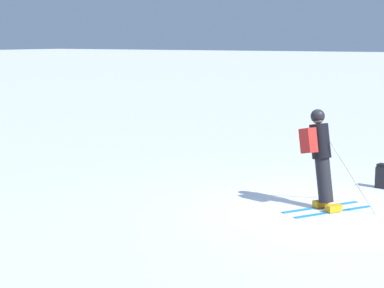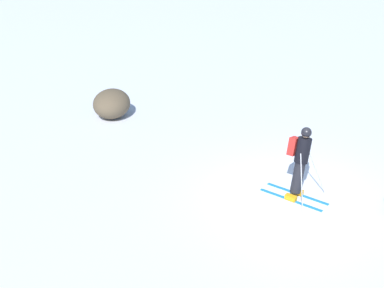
{
  "view_description": "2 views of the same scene",
  "coord_description": "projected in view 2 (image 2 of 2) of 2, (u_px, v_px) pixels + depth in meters",
  "views": [
    {
      "loc": [
        -3.84,
        10.66,
        2.99
      ],
      "look_at": [
        0.52,
        3.73,
        1.66
      ],
      "focal_mm": 60.0,
      "sensor_mm": 36.0,
      "label": 1
    },
    {
      "loc": [
        -11.52,
        1.22,
        7.05
      ],
      "look_at": [
        0.0,
        2.55,
        1.33
      ],
      "focal_mm": 50.0,
      "sensor_mm": 36.0,
      "label": 2
    }
  ],
  "objects": [
    {
      "name": "ground_plane",
      "position": [
        294.0,
        197.0,
        13.26
      ],
      "size": [
        300.0,
        300.0,
        0.0
      ],
      "primitive_type": "plane",
      "color": "white"
    },
    {
      "name": "exposed_boulder_0",
      "position": [
        112.0,
        104.0,
        17.6
      ],
      "size": [
        1.43,
        1.21,
        0.93
      ],
      "primitive_type": "ellipsoid",
      "color": "brown",
      "rests_on": "ground"
    },
    {
      "name": "skier",
      "position": [
        300.0,
        158.0,
        12.99
      ],
      "size": [
        1.45,
        1.68,
        1.8
      ],
      "rotation": [
        0.0,
        0.0,
        -0.53
      ],
      "color": "#1E7AC6",
      "rests_on": "ground"
    }
  ]
}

